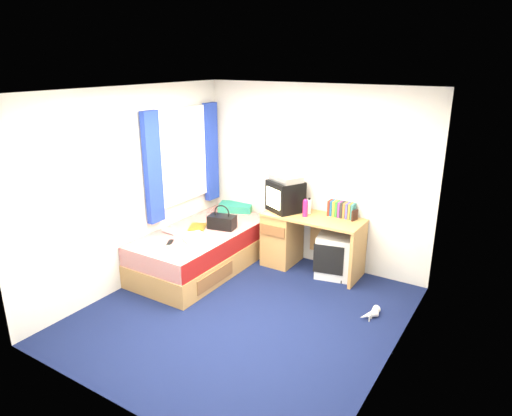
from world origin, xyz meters
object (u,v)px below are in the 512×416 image
Objects in this scene: picture_frame at (355,215)px; colour_swatch_fan at (171,247)px; towel at (196,239)px; remote_control at (170,242)px; water_bottle at (169,231)px; magazine at (198,227)px; storage_cube at (335,255)px; vcr at (286,178)px; aerosol_can at (309,207)px; white_heels at (370,314)px; desk at (294,237)px; bed at (203,249)px; handbag at (222,222)px; pillow at (236,207)px; crt_tv at (285,196)px; pink_water_bottle at (305,209)px.

picture_frame reaches higher than colour_swatch_fan.
towel is 1.71× the size of remote_control.
water_bottle is 0.47m from colour_swatch_fan.
magazine is at bearing 67.70° from remote_control.
vcr is at bearing 167.74° from storage_cube.
vcr is at bearing 36.08° from magazine.
aerosol_can is 0.63× the size of white_heels.
desk is 1.36m from towel.
remote_control is (-0.06, -0.56, 0.28)m from bed.
bed is at bearing -22.42° from magazine.
white_heels is at bearing 9.23° from towel.
handbag is 2.42× the size of remote_control.
bed is 0.97m from pillow.
handbag reaches higher than pillow.
crt_tv is 2.68× the size of water_bottle.
pillow is at bearing 171.02° from desk.
crt_tv is 0.24m from vcr.
remote_control is (-1.81, -1.42, -0.27)m from picture_frame.
pillow is 2.20× the size of colour_swatch_fan.
white_heels is (2.32, -0.01, -0.23)m from bed.
towel reaches higher than water_bottle.
vcr is (0.92, -0.16, 0.60)m from pillow.
remote_control is (-0.10, 0.10, 0.00)m from colour_swatch_fan.
crt_tv is at bearing 168.05° from storage_cube.
pink_water_bottle is at bearing 15.05° from crt_tv.
colour_swatch_fan is (-1.11, -1.46, -0.30)m from aerosol_can.
water_bottle is at bearing -162.64° from storage_cube.
handbag is (0.18, 0.19, 0.37)m from bed.
colour_swatch_fan reaches higher than bed.
storage_cube is at bearing 29.68° from water_bottle.
white_heels is (2.60, 0.31, -0.54)m from water_bottle.
picture_frame is 0.67× the size of pink_water_bottle.
water_bottle reaches higher than colour_swatch_fan.
desk is 0.57m from crt_tv.
vcr is 1.66m from water_bottle.
water_bottle is 1.25× the size of remote_control.
pillow is 1.30m from pink_water_bottle.
crt_tv is at bearing 59.73° from towel.
pillow is 3.46× the size of picture_frame.
magazine is 1.40× the size of water_bottle.
picture_frame is (1.84, -0.04, 0.23)m from pillow.
remote_control is (-0.89, -1.30, -0.65)m from vcr.
bed is 7.31× the size of towel.
desk is 5.91× the size of colour_swatch_fan.
remote_control reaches higher than storage_cube.
pink_water_bottle is at bearing 177.74° from storage_cube.
bed is 12.50× the size of remote_control.
vcr reaches higher than white_heels.
bed is at bearing -84.38° from pillow.
storage_cube is at bearing 27.19° from crt_tv.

